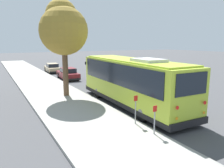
{
  "coord_description": "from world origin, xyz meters",
  "views": [
    {
      "loc": [
        -13.19,
        8.59,
        4.39
      ],
      "look_at": [
        0.57,
        0.83,
        1.3
      ],
      "focal_mm": 35.0,
      "sensor_mm": 36.0,
      "label": 1
    }
  ],
  "objects_px": {
    "shuttle_bus": "(131,80)",
    "parked_sedan_maroon": "(68,74)",
    "parked_sedan_tan": "(52,68)",
    "sign_post_far": "(136,109)",
    "sign_post_near": "(155,119)",
    "street_tree": "(63,28)"
  },
  "relations": [
    {
      "from": "shuttle_bus",
      "to": "parked_sedan_maroon",
      "type": "relative_size",
      "value": 2.38
    },
    {
      "from": "parked_sedan_tan",
      "to": "sign_post_far",
      "type": "xyz_separation_m",
      "value": [
        -22.91,
        1.53,
        0.34
      ]
    },
    {
      "from": "sign_post_near",
      "to": "sign_post_far",
      "type": "bearing_deg",
      "value": 0.0
    },
    {
      "from": "shuttle_bus",
      "to": "sign_post_near",
      "type": "height_order",
      "value": "shuttle_bus"
    },
    {
      "from": "parked_sedan_maroon",
      "to": "parked_sedan_tan",
      "type": "relative_size",
      "value": 0.97
    },
    {
      "from": "parked_sedan_maroon",
      "to": "sign_post_near",
      "type": "height_order",
      "value": "sign_post_near"
    },
    {
      "from": "street_tree",
      "to": "sign_post_near",
      "type": "bearing_deg",
      "value": -172.47
    },
    {
      "from": "sign_post_far",
      "to": "shuttle_bus",
      "type": "bearing_deg",
      "value": -30.75
    },
    {
      "from": "shuttle_bus",
      "to": "sign_post_near",
      "type": "bearing_deg",
      "value": 159.49
    },
    {
      "from": "parked_sedan_maroon",
      "to": "parked_sedan_tan",
      "type": "bearing_deg",
      "value": 3.5
    },
    {
      "from": "sign_post_near",
      "to": "sign_post_far",
      "type": "height_order",
      "value": "sign_post_far"
    },
    {
      "from": "parked_sedan_maroon",
      "to": "parked_sedan_tan",
      "type": "height_order",
      "value": "parked_sedan_maroon"
    },
    {
      "from": "shuttle_bus",
      "to": "sign_post_far",
      "type": "distance_m",
      "value": 3.94
    },
    {
      "from": "shuttle_bus",
      "to": "parked_sedan_tan",
      "type": "xyz_separation_m",
      "value": [
        19.61,
        0.43,
        -1.22
      ]
    },
    {
      "from": "street_tree",
      "to": "sign_post_near",
      "type": "distance_m",
      "value": 10.47
    },
    {
      "from": "parked_sedan_tan",
      "to": "street_tree",
      "type": "height_order",
      "value": "street_tree"
    },
    {
      "from": "sign_post_near",
      "to": "street_tree",
      "type": "bearing_deg",
      "value": 7.53
    },
    {
      "from": "shuttle_bus",
      "to": "sign_post_far",
      "type": "xyz_separation_m",
      "value": [
        -3.3,
        1.96,
        -0.88
      ]
    },
    {
      "from": "shuttle_bus",
      "to": "street_tree",
      "type": "bearing_deg",
      "value": 36.82
    },
    {
      "from": "parked_sedan_maroon",
      "to": "street_tree",
      "type": "bearing_deg",
      "value": 163.46
    },
    {
      "from": "shuttle_bus",
      "to": "street_tree",
      "type": "distance_m",
      "value": 6.62
    },
    {
      "from": "shuttle_bus",
      "to": "parked_sedan_maroon",
      "type": "bearing_deg",
      "value": 3.25
    }
  ]
}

